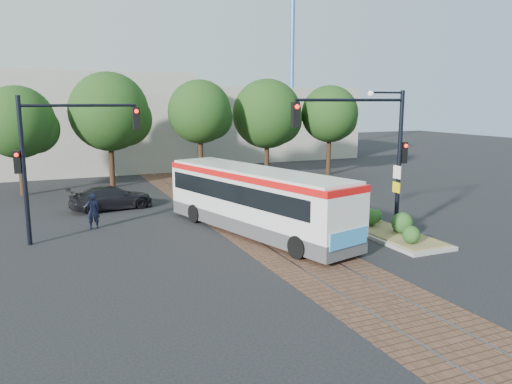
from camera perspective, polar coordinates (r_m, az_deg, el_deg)
ground at (r=20.59m, az=3.02°, el=-5.95°), size 120.00×120.00×0.00m
trackbed at (r=24.11m, az=-1.22°, el=-3.48°), size 3.60×40.00×0.02m
tree_row at (r=35.55m, az=-7.09°, el=8.81°), size 26.40×5.60×7.67m
warehouses at (r=47.20m, az=-13.39°, el=7.72°), size 40.00×13.00×8.00m
crane at (r=58.45m, az=4.15°, el=15.37°), size 8.00×0.50×18.00m
city_bus at (r=21.86m, az=-0.11°, el=-0.66°), size 4.98×10.90×2.86m
traffic_island at (r=22.31m, az=15.27°, el=-4.14°), size 2.20×5.20×1.13m
signal_pole_main at (r=21.17m, az=13.57°, el=5.69°), size 5.49×0.46×6.00m
signal_pole_left at (r=21.76m, az=-22.17°, el=4.56°), size 4.99×0.34×6.00m
officer at (r=23.97m, az=-18.15°, el=-2.09°), size 0.62×0.42×1.64m
parked_car at (r=27.99m, az=-16.20°, el=-0.63°), size 4.63×2.50×1.27m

